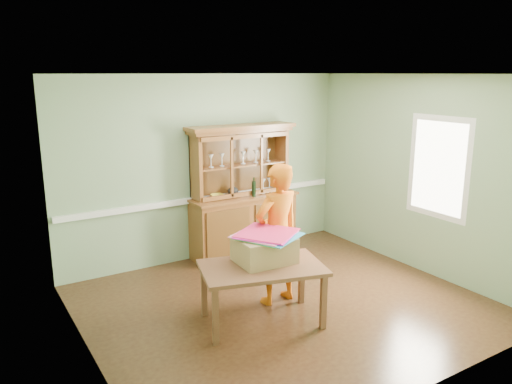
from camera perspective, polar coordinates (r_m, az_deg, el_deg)
floor at (r=6.15m, az=3.28°, el=-12.70°), size 4.50×4.50×0.00m
ceiling at (r=5.52m, az=3.67°, el=13.31°), size 4.50×4.50×0.00m
wall_back at (r=7.37m, az=-5.57°, el=2.76°), size 4.50×0.00×4.50m
wall_left at (r=4.80m, az=-19.10°, el=-3.81°), size 0.00×4.00×4.00m
wall_right at (r=7.20m, az=18.24°, el=1.89°), size 0.00×4.00×4.00m
wall_front at (r=4.29m, az=19.19°, el=-5.85°), size 4.50×0.00×4.50m
chair_rail at (r=7.45m, az=-5.40°, el=-0.67°), size 4.41×0.05×0.08m
framed_map at (r=5.03m, az=-19.83°, el=-0.71°), size 0.03×0.60×0.46m
window_panel at (r=6.97m, az=20.10°, el=2.64°), size 0.03×0.96×1.36m
china_hutch at (r=7.54m, az=-1.54°, el=-2.03°), size 1.68×0.55×1.97m
dining_table at (r=5.52m, az=0.71°, el=-9.20°), size 1.49×1.13×0.66m
cardboard_box at (r=5.57m, az=0.97°, el=-6.56°), size 0.64×0.53×0.29m
kite_stack at (r=5.52m, az=1.22°, el=-4.93°), size 0.80×0.80×0.04m
person at (r=5.93m, az=2.43°, el=-4.83°), size 0.66×0.47×1.71m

